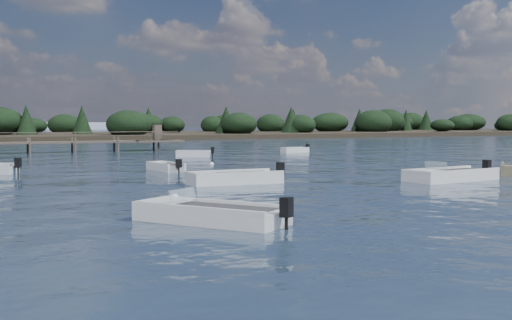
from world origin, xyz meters
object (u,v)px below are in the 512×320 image
tender_far_white (193,155)px  dinghy_mid_white_a (451,177)px  tender_far_grey_b (295,151)px  dinghy_extra_a (166,169)px  dinghy_mid_grey (234,180)px  dinghy_near_olive (210,217)px

tender_far_white → dinghy_mid_white_a: size_ratio=0.56×
tender_far_grey_b → dinghy_extra_a: dinghy_extra_a is taller
dinghy_mid_grey → dinghy_mid_white_a: bearing=-18.2°
tender_far_grey_b → dinghy_mid_grey: bearing=-125.4°
dinghy_mid_white_a → dinghy_near_olive: bearing=-156.5°
dinghy_mid_white_a → tender_far_white: bearing=99.2°
dinghy_mid_grey → dinghy_extra_a: dinghy_mid_grey is taller
tender_far_white → dinghy_mid_white_a: (4.32, -26.56, 0.01)m
dinghy_near_olive → dinghy_mid_grey: bearing=62.0°
tender_far_grey_b → dinghy_extra_a: size_ratio=0.83×
dinghy_near_olive → tender_far_grey_b: 43.69m
dinghy_mid_grey → dinghy_mid_white_a: dinghy_mid_white_a is taller
dinghy_near_olive → dinghy_extra_a: 20.78m
tender_far_white → tender_far_grey_b: bearing=13.1°
dinghy_mid_grey → tender_far_grey_b: size_ratio=1.64×
dinghy_mid_grey → tender_far_grey_b: bearing=54.6°
dinghy_mid_white_a → dinghy_extra_a: 17.19m
tender_far_white → tender_far_grey_b: tender_far_white is taller
dinghy_mid_white_a → tender_far_grey_b: bearing=75.9°
dinghy_mid_grey → tender_far_white: dinghy_mid_grey is taller
dinghy_near_olive → tender_far_grey_b: dinghy_near_olive is taller
tender_far_white → dinghy_near_olive: 35.96m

